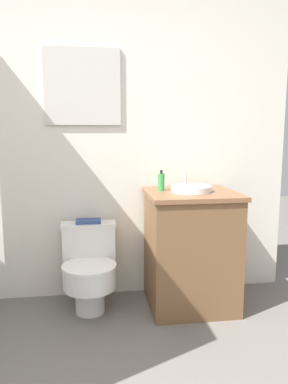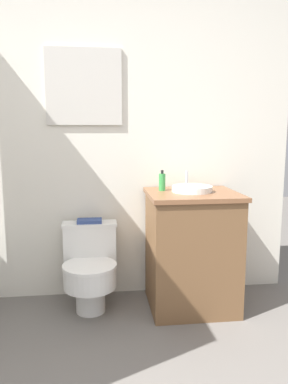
# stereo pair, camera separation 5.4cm
# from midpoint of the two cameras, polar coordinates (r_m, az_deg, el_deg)

# --- Properties ---
(wall_back) EXTENTS (3.33, 0.07, 2.50)m
(wall_back) POSITION_cam_midpoint_polar(r_m,az_deg,el_deg) (2.81, -12.08, 9.24)
(wall_back) COLOR silver
(wall_back) RESTS_ON ground_plane
(toilet) EXTENTS (0.39, 0.48, 0.60)m
(toilet) POSITION_cam_midpoint_polar(r_m,az_deg,el_deg) (2.70, -8.90, -11.22)
(toilet) COLOR white
(toilet) RESTS_ON ground_plane
(vanity) EXTENTS (0.62, 0.56, 0.83)m
(vanity) POSITION_cam_midpoint_polar(r_m,az_deg,el_deg) (2.70, 6.55, -8.70)
(vanity) COLOR brown
(vanity) RESTS_ON ground_plane
(sink) EXTENTS (0.28, 0.32, 0.13)m
(sink) POSITION_cam_midpoint_polar(r_m,az_deg,el_deg) (2.62, 6.60, 0.53)
(sink) COLOR white
(sink) RESTS_ON vanity
(soap_bottle) EXTENTS (0.05, 0.05, 0.15)m
(soap_bottle) POSITION_cam_midpoint_polar(r_m,az_deg,el_deg) (2.64, 2.06, 1.57)
(soap_bottle) COLOR green
(soap_bottle) RESTS_ON vanity
(book_on_tank) EXTENTS (0.18, 0.11, 0.02)m
(book_on_tank) POSITION_cam_midpoint_polar(r_m,az_deg,el_deg) (2.73, -9.03, -4.42)
(book_on_tank) COLOR #33477F
(book_on_tank) RESTS_ON toilet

